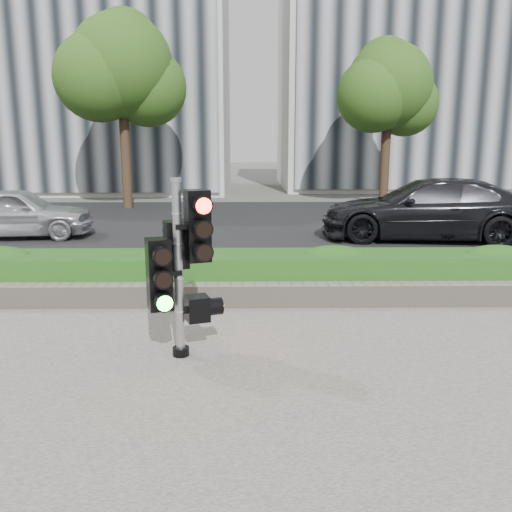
{
  "coord_description": "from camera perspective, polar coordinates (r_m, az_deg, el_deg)",
  "views": [
    {
      "loc": [
        0.09,
        -6.14,
        2.52
      ],
      "look_at": [
        0.19,
        0.6,
        1.09
      ],
      "focal_mm": 38.0,
      "sensor_mm": 36.0,
      "label": 1
    }
  ],
  "objects": [
    {
      "name": "tree_left",
      "position": [
        21.36,
        -14.0,
        18.46
      ],
      "size": [
        4.61,
        4.03,
        7.34
      ],
      "color": "black",
      "rests_on": "ground"
    },
    {
      "name": "tree_right",
      "position": [
        22.44,
        13.69,
        16.7
      ],
      "size": [
        4.1,
        3.58,
        6.53
      ],
      "color": "black",
      "rests_on": "ground"
    },
    {
      "name": "stone_wall",
      "position": [
        8.37,
        -1.41,
        -4.09
      ],
      "size": [
        12.0,
        0.32,
        0.34
      ],
      "primitive_type": "cube",
      "color": "gray",
      "rests_on": "sidewalk"
    },
    {
      "name": "building_left",
      "position": [
        30.93,
        -19.16,
        20.65
      ],
      "size": [
        16.0,
        9.0,
        15.0
      ],
      "primitive_type": "cube",
      "color": "#B7B7B2",
      "rests_on": "ground"
    },
    {
      "name": "curb",
      "position": [
        9.61,
        -1.33,
        -2.82
      ],
      "size": [
        60.0,
        0.25,
        0.12
      ],
      "primitive_type": "cube",
      "color": "gray",
      "rests_on": "ground"
    },
    {
      "name": "ground",
      "position": [
        6.64,
        -1.58,
        -10.31
      ],
      "size": [
        120.0,
        120.0,
        0.0
      ],
      "primitive_type": "plane",
      "color": "#51514C",
      "rests_on": "ground"
    },
    {
      "name": "road",
      "position": [
        16.33,
        -1.12,
        3.17
      ],
      "size": [
        60.0,
        13.0,
        0.02
      ],
      "primitive_type": "cube",
      "color": "black",
      "rests_on": "ground"
    },
    {
      "name": "hedge",
      "position": [
        8.95,
        -1.38,
        -1.89
      ],
      "size": [
        12.0,
        1.0,
        0.68
      ],
      "primitive_type": "cube",
      "color": "#3E8F2C",
      "rests_on": "sidewalk"
    },
    {
      "name": "traffic_signal",
      "position": [
        6.28,
        -8.0,
        -0.35
      ],
      "size": [
        0.76,
        0.66,
        2.1
      ],
      "rotation": [
        0.0,
        0.0,
        0.34
      ],
      "color": "black",
      "rests_on": "sidewalk"
    },
    {
      "name": "car_silver",
      "position": [
        15.58,
        -24.02,
        4.22
      ],
      "size": [
        4.06,
        1.97,
        1.33
      ],
      "primitive_type": "imported",
      "rotation": [
        0.0,
        0.0,
        1.67
      ],
      "color": "silver",
      "rests_on": "road"
    },
    {
      "name": "sidewalk",
      "position": [
        4.42,
        -2.03,
        -22.53
      ],
      "size": [
        16.0,
        11.0,
        0.03
      ],
      "primitive_type": "cube",
      "color": "#9E9389",
      "rests_on": "ground"
    },
    {
      "name": "car_dark",
      "position": [
        14.67,
        17.56,
        4.73
      ],
      "size": [
        5.64,
        2.9,
        1.57
      ],
      "primitive_type": "imported",
      "rotation": [
        0.0,
        0.0,
        -1.7
      ],
      "color": "black",
      "rests_on": "road"
    },
    {
      "name": "building_right",
      "position": [
        33.18,
        19.31,
        17.39
      ],
      "size": [
        18.0,
        10.0,
        12.0
      ],
      "primitive_type": "cube",
      "color": "#B7B7B2",
      "rests_on": "ground"
    }
  ]
}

